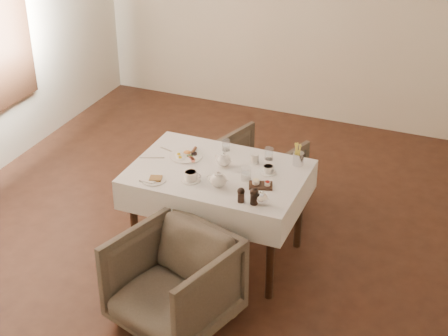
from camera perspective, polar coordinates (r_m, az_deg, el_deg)
The scene contains 20 objects.
table at distance 5.10m, azimuth -0.51°, elevation -1.35°, with size 1.28×0.88×0.75m.
armchair_near at distance 4.65m, azimuth -4.24°, elevation -9.49°, with size 0.71×0.73×0.67m, color #494036.
armchair_far at distance 5.96m, azimuth 2.83°, elevation -0.29°, with size 0.64×0.66×0.60m, color #494036.
breakfast_plate at distance 5.24m, azimuth -3.12°, elevation 1.08°, with size 0.26×0.26×0.03m.
side_plate at distance 4.94m, azimuth -5.94°, elevation -0.97°, with size 0.18×0.17×0.02m.
teapot_centre at distance 5.08m, azimuth -0.02°, elevation 0.76°, with size 0.15×0.11×0.12m, color white, non-canonical shape.
teapot_front at distance 4.81m, azimuth -0.48°, elevation -0.92°, with size 0.16×0.13×0.13m, color white, non-canonical shape.
creamer at distance 5.14m, azimuth 2.57°, elevation 0.82°, with size 0.06×0.06×0.07m, color white.
teacup_near at distance 4.91m, azimuth -2.78°, elevation -0.70°, with size 0.14×0.14×0.07m.
teacup_far at distance 5.01m, azimuth 3.70°, elevation -0.15°, with size 0.12×0.12×0.06m.
glass_left at distance 5.30m, azimuth 0.16°, elevation 1.91°, with size 0.06×0.06×0.09m, color silver.
glass_mid at distance 4.91m, azimuth 1.85°, elevation -0.47°, with size 0.07×0.07×0.10m, color silver.
glass_right at distance 5.19m, azimuth 3.76°, elevation 1.20°, with size 0.07×0.07×0.09m, color silver.
condiment_board at distance 4.85m, azimuth 3.06°, elevation -1.39°, with size 0.19×0.16×0.04m.
pepper_mill_left at distance 4.65m, azimuth 1.42°, elevation -2.24°, with size 0.05×0.05×0.11m, color black, non-canonical shape.
pepper_mill_right at distance 4.62m, azimuth 2.52°, elevation -2.35°, with size 0.06×0.06×0.12m, color black, non-canonical shape.
silver_pot at distance 4.62m, azimuth 3.16°, elevation -2.48°, with size 0.10×0.08×0.11m, color white, non-canonical shape.
fries_cup at distance 5.12m, azimuth 6.21°, elevation 1.04°, with size 0.08×0.08×0.18m.
cutlery_fork at distance 5.33m, azimuth -4.63°, elevation 1.46°, with size 0.01×0.18×0.00m, color silver.
cutlery_knife at distance 5.24m, azimuth -6.02°, elevation 0.85°, with size 0.02×0.19×0.00m, color silver.
Camera 1 is at (1.94, -4.27, 3.25)m, focal length 55.00 mm.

